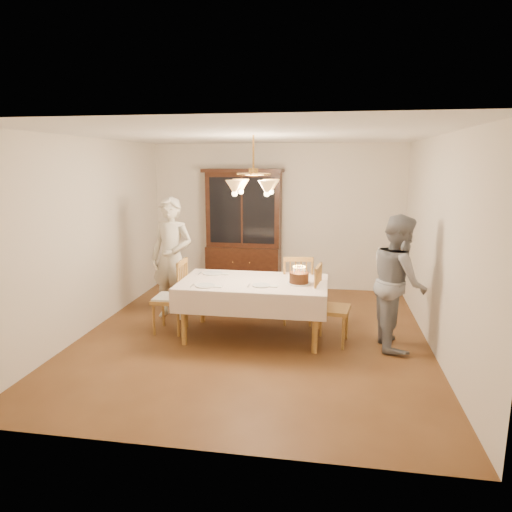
% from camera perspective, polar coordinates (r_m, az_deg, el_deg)
% --- Properties ---
extents(ground, '(5.00, 5.00, 0.00)m').
position_cam_1_polar(ground, '(6.17, -0.30, -9.97)').
color(ground, '#563218').
rests_on(ground, ground).
extents(room_shell, '(5.00, 5.00, 5.00)m').
position_cam_1_polar(room_shell, '(5.78, -0.32, 4.77)').
color(room_shell, white).
rests_on(room_shell, ground).
extents(dining_table, '(1.90, 1.10, 0.76)m').
position_cam_1_polar(dining_table, '(5.95, -0.31, -3.84)').
color(dining_table, olive).
rests_on(dining_table, ground).
extents(china_hutch, '(1.38, 0.54, 2.16)m').
position_cam_1_polar(china_hutch, '(8.15, -1.53, 2.95)').
color(china_hutch, black).
rests_on(china_hutch, ground).
extents(chair_far_side, '(0.48, 0.46, 1.00)m').
position_cam_1_polar(chair_far_side, '(6.57, 5.19, -4.59)').
color(chair_far_side, olive).
rests_on(chair_far_side, ground).
extents(chair_left_end, '(0.42, 0.44, 1.00)m').
position_cam_1_polar(chair_left_end, '(6.31, -10.64, -5.31)').
color(chair_left_end, olive).
rests_on(chair_left_end, ground).
extents(chair_right_end, '(0.48, 0.50, 1.00)m').
position_cam_1_polar(chair_right_end, '(5.89, 9.37, -6.61)').
color(chair_right_end, olive).
rests_on(chair_right_end, ground).
extents(elderly_woman, '(0.72, 0.54, 1.79)m').
position_cam_1_polar(elderly_woman, '(6.78, -10.47, -0.29)').
color(elderly_woman, beige).
rests_on(elderly_woman, ground).
extents(adult_in_grey, '(0.70, 0.86, 1.66)m').
position_cam_1_polar(adult_in_grey, '(5.88, 17.37, -3.09)').
color(adult_in_grey, slate).
rests_on(adult_in_grey, ground).
extents(birthday_cake, '(0.30, 0.30, 0.23)m').
position_cam_1_polar(birthday_cake, '(5.81, 5.39, -2.79)').
color(birthday_cake, white).
rests_on(birthday_cake, dining_table).
extents(place_setting_near_left, '(0.39, 0.24, 0.02)m').
position_cam_1_polar(place_setting_near_left, '(5.72, -6.24, -3.72)').
color(place_setting_near_left, white).
rests_on(place_setting_near_left, dining_table).
extents(place_setting_near_right, '(0.37, 0.23, 0.02)m').
position_cam_1_polar(place_setting_near_right, '(5.69, 0.81, -3.71)').
color(place_setting_near_right, white).
rests_on(place_setting_near_right, dining_table).
extents(place_setting_far_left, '(0.42, 0.27, 0.02)m').
position_cam_1_polar(place_setting_far_left, '(6.34, -5.33, -2.17)').
color(place_setting_far_left, white).
rests_on(place_setting_far_left, dining_table).
extents(chandelier, '(0.62, 0.62, 0.73)m').
position_cam_1_polar(chandelier, '(5.75, -0.33, 8.69)').
color(chandelier, '#BF8C3F').
rests_on(chandelier, ground).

